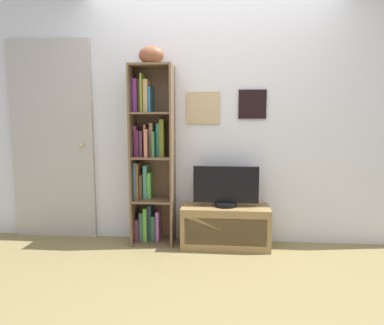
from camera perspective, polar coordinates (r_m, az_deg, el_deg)
ground at (r=2.83m, az=2.18°, el=-20.21°), size 5.20×5.20×0.04m
back_wall at (r=3.64m, az=3.25°, el=6.79°), size 4.80×0.08×2.51m
bookshelf at (r=3.60m, az=-6.81°, el=0.52°), size 0.42×0.29×1.80m
football at (r=3.58m, az=-6.61°, el=16.88°), size 0.26×0.19×0.18m
tv_stand at (r=3.58m, az=5.42°, el=-10.26°), size 0.87×0.37×0.41m
television at (r=3.49m, az=5.50°, el=-3.98°), size 0.64×0.22×0.40m
door at (r=4.02m, az=-21.67°, el=3.32°), size 0.89×0.09×2.09m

